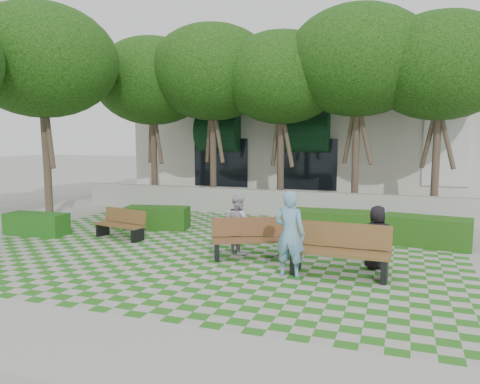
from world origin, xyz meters
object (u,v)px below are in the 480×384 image
at_px(hedge_midright, 333,225).
at_px(person_dark, 377,237).
at_px(bench_east, 340,251).
at_px(hedge_midleft, 157,218).
at_px(bench_west, 121,225).
at_px(hedge_west, 37,224).
at_px(person_blue, 290,234).
at_px(person_white, 238,224).
at_px(hedge_east, 427,231).
at_px(bench_mid, 250,239).

xyz_separation_m(hedge_midright, person_dark, (1.31, -2.69, 0.30)).
height_order(bench_east, hedge_midleft, bench_east).
distance_m(bench_west, hedge_west, 2.61).
height_order(person_blue, person_white, person_blue).
distance_m(hedge_east, person_white, 4.97).
relative_size(hedge_east, person_dark, 1.57).
height_order(bench_west, hedge_east, bench_west).
height_order(bench_east, person_white, person_white).
bearing_deg(person_white, bench_east, -161.59).
xyz_separation_m(bench_west, hedge_east, (7.99, 1.90, -0.01)).
relative_size(bench_west, hedge_east, 0.75).
bearing_deg(hedge_west, bench_east, -6.94).
xyz_separation_m(bench_mid, person_white, (-0.40, 0.32, 0.28)).
xyz_separation_m(bench_mid, hedge_east, (3.96, 2.67, -0.07)).
bearing_deg(bench_mid, bench_west, 144.64).
relative_size(bench_east, bench_west, 1.26).
bearing_deg(person_dark, person_white, -14.99).
distance_m(hedge_midright, person_blue, 3.88).
distance_m(bench_mid, hedge_midright, 3.14).
xyz_separation_m(bench_mid, person_dark, (2.85, 0.05, 0.24)).
xyz_separation_m(hedge_east, hedge_midleft, (-7.73, -0.37, -0.04)).
bearing_deg(person_dark, person_blue, 24.50).
height_order(hedge_midright, hedge_midleft, hedge_midright).
bearing_deg(hedge_east, person_blue, -126.21).
xyz_separation_m(bench_mid, hedge_west, (-6.61, 0.36, -0.14)).
xyz_separation_m(bench_east, hedge_east, (1.80, 3.37, -0.13)).
height_order(hedge_midright, person_dark, person_dark).
relative_size(bench_west, hedge_midleft, 0.84).
relative_size(bench_east, hedge_west, 1.14).
relative_size(bench_mid, bench_west, 1.14).
bearing_deg(hedge_east, person_dark, -112.95).
xyz_separation_m(bench_west, hedge_midright, (5.57, 1.97, -0.00)).
distance_m(bench_mid, hedge_midleft, 4.42).
distance_m(hedge_west, person_blue, 7.97).
bearing_deg(bench_mid, bench_east, -42.60).
bearing_deg(hedge_midleft, hedge_west, -145.68).
relative_size(person_blue, person_dark, 1.28).
bearing_deg(person_blue, bench_west, -13.01).
height_order(person_blue, person_dark, person_blue).
relative_size(hedge_midleft, person_white, 1.32).
bearing_deg(person_blue, hedge_midright, -88.41).
distance_m(hedge_east, person_dark, 2.86).
xyz_separation_m(bench_mid, hedge_midright, (1.54, 2.74, -0.06)).
bearing_deg(person_white, hedge_midright, -88.62).
relative_size(bench_east, hedge_midright, 0.92).
bearing_deg(bench_west, hedge_midright, 32.75).
xyz_separation_m(person_blue, person_dark, (1.64, 1.14, -0.19)).
bearing_deg(hedge_east, person_white, -151.69).
distance_m(bench_east, hedge_midleft, 6.65).
distance_m(hedge_east, hedge_midright, 2.42).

